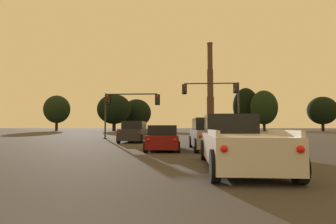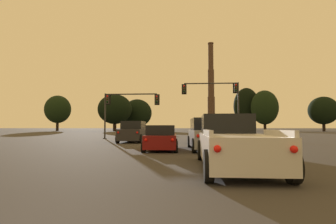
% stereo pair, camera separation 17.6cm
% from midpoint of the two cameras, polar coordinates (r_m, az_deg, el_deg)
% --- Properties ---
extents(hatchback_center_lane_second, '(2.05, 4.16, 1.44)m').
position_cam_midpoint_polar(hatchback_center_lane_second, '(15.27, -1.16, -5.82)').
color(hatchback_center_lane_second, maroon).
rests_on(hatchback_center_lane_second, ground_plane).
extents(suv_left_lane_front, '(2.13, 4.92, 1.86)m').
position_cam_midpoint_polar(suv_left_lane_front, '(23.76, -7.32, -4.33)').
color(suv_left_lane_front, '#232328').
rests_on(suv_left_lane_front, ground_plane).
extents(hatchback_right_lane_front, '(2.08, 4.17, 1.44)m').
position_cam_midpoint_polar(hatchback_right_lane_front, '(22.77, 8.41, -4.95)').
color(hatchback_right_lane_front, navy).
rests_on(hatchback_right_lane_front, ground_plane).
extents(pickup_truck_right_lane_third, '(2.25, 5.53, 1.82)m').
position_cam_midpoint_polar(pickup_truck_right_lane_third, '(9.10, 14.39, -6.55)').
color(pickup_truck_right_lane_third, silver).
rests_on(pickup_truck_right_lane_third, ground_plane).
extents(suv_right_lane_second, '(2.32, 4.98, 1.86)m').
position_cam_midpoint_polar(suv_right_lane_second, '(15.69, 8.86, -4.86)').
color(suv_right_lane_second, gray).
rests_on(suv_right_lane_second, ground_plane).
extents(traffic_light_overhead_left, '(6.49, 0.50, 5.22)m').
position_cam_midpoint_polar(traffic_light_overhead_left, '(30.47, -9.39, 1.82)').
color(traffic_light_overhead_left, '#2D2D30').
rests_on(traffic_light_overhead_left, ground_plane).
extents(traffic_light_overhead_right, '(6.82, 0.50, 6.60)m').
position_cam_midpoint_polar(traffic_light_overhead_right, '(31.45, 11.29, 3.63)').
color(traffic_light_overhead_right, '#2D2D30').
rests_on(traffic_light_overhead_right, ground_plane).
extents(smokestack, '(6.16, 6.16, 46.96)m').
position_cam_midpoint_polar(smokestack, '(142.44, 9.41, 3.64)').
color(smokestack, '#3C2B22').
rests_on(smokestack, ground_plane).
extents(treeline_right_mid, '(8.87, 7.99, 10.81)m').
position_cam_midpoint_polar(treeline_right_mid, '(94.49, 30.77, 0.28)').
color(treeline_right_mid, black).
rests_on(treeline_right_mid, ground_plane).
extents(treeline_far_right, '(8.60, 7.74, 14.68)m').
position_cam_midpoint_polar(treeline_far_right, '(93.03, 16.74, 1.21)').
color(treeline_far_right, black).
rests_on(treeline_far_right, ground_plane).
extents(treeline_left_mid, '(10.51, 9.46, 11.42)m').
position_cam_midpoint_polar(treeline_left_mid, '(95.42, -6.67, -0.24)').
color(treeline_left_mid, black).
rests_on(treeline_left_mid, ground_plane).
extents(treeline_center_left, '(8.61, 7.75, 13.10)m').
position_cam_midpoint_polar(treeline_center_left, '(89.36, 20.33, 0.93)').
color(treeline_center_left, black).
rests_on(treeline_center_left, ground_plane).
extents(treeline_center_right, '(8.91, 8.02, 12.26)m').
position_cam_midpoint_polar(treeline_center_right, '(98.15, -22.83, 0.54)').
color(treeline_center_right, black).
rests_on(treeline_center_right, ground_plane).
extents(treeline_far_left, '(11.21, 10.09, 12.15)m').
position_cam_midpoint_polar(treeline_far_left, '(87.98, -11.43, 0.60)').
color(treeline_far_left, black).
rests_on(treeline_far_left, ground_plane).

